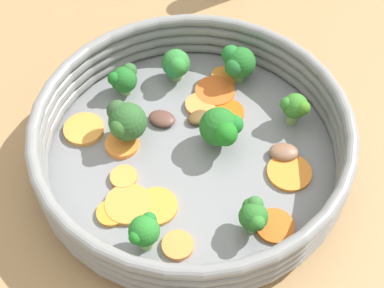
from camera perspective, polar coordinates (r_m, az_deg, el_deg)
ground_plane at (r=0.59m, az=0.00°, el=-1.59°), size 4.00×4.00×0.00m
skillet at (r=0.58m, az=0.00°, el=-1.24°), size 0.32×0.32×0.01m
skillet_rim_wall at (r=0.55m, az=0.00°, el=0.80°), size 0.33×0.33×0.06m
skillet_rivet_left at (r=0.50m, az=-3.88°, el=-14.58°), size 0.01×0.01×0.01m
skillet_rivet_right at (r=0.50m, az=2.94°, el=-14.76°), size 0.01×0.01×0.01m
carrot_slice_0 at (r=0.52m, az=-1.53°, el=-10.75°), size 0.04×0.04×0.01m
carrot_slice_1 at (r=0.54m, az=-8.59°, el=-7.29°), size 0.04×0.04×0.00m
carrot_slice_2 at (r=0.53m, az=8.82°, el=-8.63°), size 0.04×0.04×0.00m
carrot_slice_3 at (r=0.59m, az=-7.46°, el=-0.02°), size 0.05×0.05×0.01m
carrot_slice_4 at (r=0.61m, az=3.77°, el=3.40°), size 0.05×0.05×0.00m
carrot_slice_5 at (r=0.57m, az=10.33°, el=-3.00°), size 0.06×0.06×0.00m
carrot_slice_6 at (r=0.54m, az=-6.84°, el=-6.39°), size 0.06×0.06×0.01m
carrot_slice_7 at (r=0.62m, az=0.88°, el=4.17°), size 0.05×0.05×0.01m
carrot_slice_8 at (r=0.65m, az=3.50°, el=7.23°), size 0.05×0.05×0.00m
carrot_slice_9 at (r=0.56m, az=-7.28°, el=-3.56°), size 0.04×0.04×0.01m
carrot_slice_10 at (r=0.54m, az=-3.83°, el=-6.64°), size 0.06×0.06×0.00m
carrot_slice_11 at (r=0.63m, az=2.47°, el=5.61°), size 0.07×0.07×0.01m
carrot_slice_12 at (r=0.60m, az=-11.46°, el=1.55°), size 0.06×0.06×0.01m
broccoli_floret_0 at (r=0.59m, az=10.93°, el=3.92°), size 0.03×0.03×0.04m
broccoli_floret_1 at (r=0.56m, az=3.18°, el=1.65°), size 0.05×0.05×0.05m
broccoli_floret_2 at (r=0.63m, az=4.92°, el=8.65°), size 0.04×0.04×0.05m
broccoli_floret_3 at (r=0.57m, az=-7.08°, el=2.43°), size 0.05×0.04×0.05m
broccoli_floret_4 at (r=0.50m, az=-5.13°, el=-9.27°), size 0.03×0.03×0.04m
broccoli_floret_5 at (r=0.62m, az=-7.28°, el=6.90°), size 0.03×0.04×0.04m
broccoli_floret_6 at (r=0.51m, az=6.58°, el=-7.55°), size 0.04×0.03×0.04m
broccoli_floret_7 at (r=0.63m, az=-1.74°, el=8.39°), size 0.04×0.03×0.04m
mushroom_piece_0 at (r=0.58m, az=9.76°, el=-0.86°), size 0.04×0.04×0.01m
mushroom_piece_1 at (r=0.60m, az=-3.22°, el=2.73°), size 0.04×0.04×0.01m
mushroom_piece_2 at (r=0.60m, az=0.70°, el=2.86°), size 0.02×0.03×0.01m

